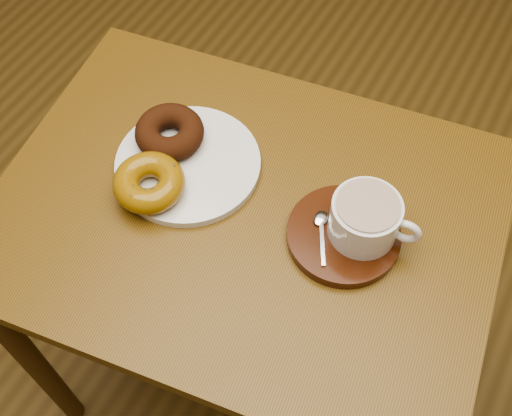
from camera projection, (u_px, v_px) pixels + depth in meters
The scene contains 8 objects.
ground at pixel (272, 260), 1.73m from camera, with size 6.00×6.00×0.00m, color brown.
cafe_table at pixel (245, 247), 1.06m from camera, with size 0.83×0.67×0.71m.
donut_plate at pixel (188, 164), 1.01m from camera, with size 0.23×0.23×0.01m, color silver.
donut_cinnamon at pixel (170, 132), 1.01m from camera, with size 0.11×0.11×0.04m, color #37190B.
donut_caramel at pixel (149, 183), 0.95m from camera, with size 0.13×0.13×0.04m.
saucer at pixel (343, 235), 0.93m from camera, with size 0.17×0.17×0.02m, color #351507.
coffee_cup at pixel (366, 218), 0.90m from camera, with size 0.13×0.10×0.07m.
teaspoon at pixel (321, 223), 0.93m from camera, with size 0.05×0.08×0.01m.
Camera 1 is at (0.36, -0.74, 1.53)m, focal length 45.00 mm.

